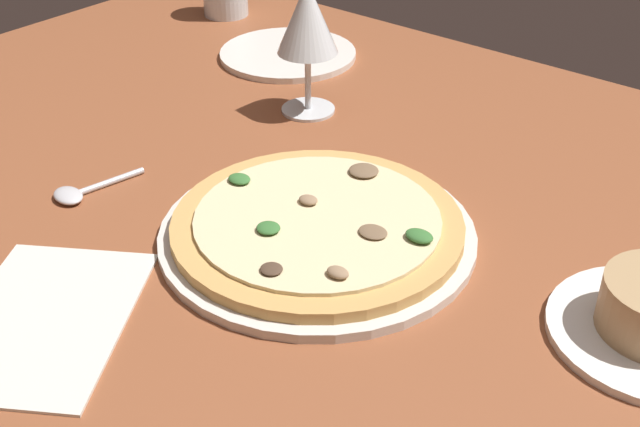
{
  "coord_description": "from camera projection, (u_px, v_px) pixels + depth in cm",
  "views": [
    {
      "loc": [
        41.88,
        -51.33,
        49.81
      ],
      "look_at": [
        -0.27,
        0.07,
        7.0
      ],
      "focal_mm": 45.98,
      "sensor_mm": 36.0,
      "label": 1
    }
  ],
  "objects": [
    {
      "name": "wine_glass_near",
      "position": [
        307.0,
        21.0,
        0.99
      ],
      "size": [
        7.56,
        7.56,
        16.91
      ],
      "color": "silver",
      "rests_on": "dining_table"
    },
    {
      "name": "side_plate",
      "position": [
        288.0,
        54.0,
        1.2
      ],
      "size": [
        19.98,
        19.98,
        0.9
      ],
      "primitive_type": "cylinder",
      "color": "silver",
      "rests_on": "dining_table"
    },
    {
      "name": "dining_table",
      "position": [
        322.0,
        257.0,
        0.82
      ],
      "size": [
        150.0,
        110.0,
        4.0
      ],
      "primitive_type": "cube",
      "color": "brown",
      "rests_on": "ground"
    },
    {
      "name": "spoon",
      "position": [
        79.0,
        192.0,
        0.87
      ],
      "size": [
        4.46,
        10.57,
        1.0
      ],
      "color": "silver",
      "rests_on": "dining_table"
    },
    {
      "name": "pizza_main",
      "position": [
        319.0,
        228.0,
        0.8
      ],
      "size": [
        31.16,
        31.16,
        3.4
      ],
      "color": "silver",
      "rests_on": "dining_table"
    },
    {
      "name": "paper_menu",
      "position": [
        44.0,
        320.0,
        0.7
      ],
      "size": [
        23.05,
        25.03,
        0.3
      ],
      "primitive_type": "cube",
      "rotation": [
        0.0,
        0.0,
        0.57
      ],
      "color": "silver",
      "rests_on": "dining_table"
    }
  ]
}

